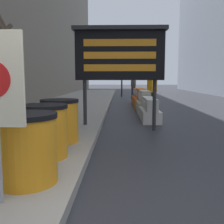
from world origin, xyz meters
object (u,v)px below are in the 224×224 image
object	(u,v)px
barrel_drum_back	(60,121)
traffic_cone_near	(137,96)
barrel_drum_foreground	(26,148)
jersey_barrier_orange_near	(141,99)
message_board	(120,55)
jersey_barrier_cream	(144,103)
pedestrian_worker	(152,88)
barrel_drum_middle	(44,131)
pedestrian_passerby	(133,84)
jersey_barrier_white	(149,111)
jersey_barrier_orange_far	(138,97)
traffic_light_near_curb	(122,58)

from	to	relation	value
barrel_drum_back	traffic_cone_near	world-z (taller)	barrel_drum_back
barrel_drum_foreground	jersey_barrier_orange_near	distance (m)	9.91
message_board	jersey_barrier_cream	world-z (taller)	message_board
barrel_drum_foreground	traffic_cone_near	distance (m)	12.98
jersey_barrier_cream	jersey_barrier_orange_near	world-z (taller)	jersey_barrier_orange_near
message_board	jersey_barrier_orange_near	size ratio (longest dim) A/B	1.70
barrel_drum_foreground	barrel_drum_back	bearing A→B (deg)	91.96
jersey_barrier_cream	pedestrian_worker	distance (m)	1.30
barrel_drum_middle	jersey_barrier_orange_near	size ratio (longest dim) A/B	0.52
pedestrian_passerby	barrel_drum_back	bearing A→B (deg)	-174.71
barrel_drum_foreground	jersey_barrier_white	size ratio (longest dim) A/B	0.45
barrel_drum_middle	pedestrian_worker	distance (m)	8.37
jersey_barrier_orange_far	traffic_cone_near	bearing A→B (deg)	89.72
message_board	pedestrian_worker	size ratio (longest dim) A/B	1.67
barrel_drum_middle	jersey_barrier_orange_far	distance (m)	10.97
traffic_light_near_curb	traffic_cone_near	bearing A→B (deg)	-79.78
message_board	jersey_barrier_orange_near	bearing A→B (deg)	79.77
jersey_barrier_cream	jersey_barrier_orange_near	size ratio (longest dim) A/B	1.00
jersey_barrier_cream	barrel_drum_foreground	bearing A→B (deg)	-105.10
jersey_barrier_orange_far	barrel_drum_foreground	bearing A→B (deg)	-100.23
jersey_barrier_orange_far	jersey_barrier_orange_near	bearing A→B (deg)	-90.00
traffic_light_near_curb	barrel_drum_back	bearing A→B (deg)	-94.85
jersey_barrier_orange_far	jersey_barrier_cream	bearing A→B (deg)	-90.00
barrel_drum_foreground	jersey_barrier_cream	bearing A→B (deg)	74.90
barrel_drum_foreground	jersey_barrier_cream	distance (m)	8.16
jersey_barrier_orange_far	traffic_light_near_curb	bearing A→B (deg)	98.42
jersey_barrier_cream	traffic_cone_near	distance (m)	4.92
traffic_cone_near	traffic_light_near_curb	xyz separation A→B (m)	(-0.88, 4.87, 2.64)
pedestrian_worker	barrel_drum_back	bearing A→B (deg)	-159.96
jersey_barrier_cream	pedestrian_passerby	bearing A→B (deg)	90.45
jersey_barrier_white	message_board	bearing A→B (deg)	-119.80
jersey_barrier_orange_near	barrel_drum_middle	bearing A→B (deg)	-104.34
barrel_drum_back	traffic_light_near_curb	world-z (taller)	traffic_light_near_curb
traffic_light_near_curb	pedestrian_worker	xyz separation A→B (m)	(1.33, -8.71, -2.02)
barrel_drum_back	pedestrian_passerby	size ratio (longest dim) A/B	0.49
pedestrian_passerby	barrel_drum_middle	bearing A→B (deg)	-174.13
barrel_drum_foreground	pedestrian_worker	xyz separation A→B (m)	(2.58, 8.96, 0.40)
jersey_barrier_orange_far	traffic_light_near_curb	world-z (taller)	traffic_light_near_curb
jersey_barrier_cream	traffic_cone_near	bearing A→B (deg)	89.94
barrel_drum_back	traffic_light_near_curb	xyz separation A→B (m)	(1.32, 15.60, 2.42)
pedestrian_passerby	pedestrian_worker	bearing A→B (deg)	-161.32
jersey_barrier_orange_far	pedestrian_worker	size ratio (longest dim) A/B	1.19
jersey_barrier_white	jersey_barrier_orange_near	bearing A→B (deg)	90.00
barrel_drum_foreground	barrel_drum_back	distance (m)	2.07
barrel_drum_middle	jersey_barrier_white	world-z (taller)	barrel_drum_middle
barrel_drum_back	pedestrian_passerby	bearing A→B (deg)	81.04
barrel_drum_foreground	pedestrian_worker	size ratio (longest dim) A/B	0.51
message_board	pedestrian_worker	distance (m)	5.22
traffic_cone_near	jersey_barrier_orange_far	bearing A→B (deg)	-90.28
jersey_barrier_orange_near	pedestrian_worker	distance (m)	1.02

